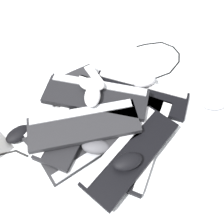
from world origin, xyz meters
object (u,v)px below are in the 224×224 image
at_px(keyboard_2, 139,94).
at_px(mouse_2, 212,104).
at_px(keyboard_5, 74,118).
at_px(keyboard_8, 84,125).
at_px(keyboard_4, 72,115).
at_px(keyboard_7, 96,96).
at_px(mouse_4, 128,161).
at_px(mouse_0, 92,96).
at_px(mouse_1, 145,81).
at_px(mouse_6, 96,146).
at_px(keyboard_6, 99,104).
at_px(mouse_3, 18,134).
at_px(keyboard_9, 131,153).
at_px(mouse_5, 92,85).
at_px(keyboard_1, 141,140).
at_px(keyboard_3, 92,97).
at_px(keyboard_0, 93,141).

bearing_deg(keyboard_2, mouse_2, 93.61).
xyz_separation_m(keyboard_5, keyboard_8, (0.03, 0.06, 0.03)).
relative_size(keyboard_4, keyboard_7, 1.02).
bearing_deg(mouse_4, mouse_0, -82.29).
bearing_deg(keyboard_8, mouse_0, 177.42).
bearing_deg(mouse_1, mouse_4, 52.80).
relative_size(keyboard_7, keyboard_8, 0.96).
relative_size(mouse_2, mouse_6, 1.00).
height_order(mouse_4, mouse_6, mouse_4).
bearing_deg(mouse_0, keyboard_6, -68.90).
xyz_separation_m(keyboard_6, mouse_3, (0.21, -0.29, -0.02)).
height_order(keyboard_4, keyboard_6, keyboard_6).
relative_size(keyboard_9, mouse_2, 4.19).
bearing_deg(mouse_5, mouse_4, -54.56).
distance_m(mouse_4, mouse_6, 0.14).
bearing_deg(keyboard_7, mouse_5, -137.77).
bearing_deg(mouse_6, keyboard_7, 98.31).
bearing_deg(keyboard_9, keyboard_2, -176.41).
bearing_deg(mouse_1, keyboard_1, 59.97).
height_order(keyboard_5, keyboard_9, same).
distance_m(keyboard_5, mouse_2, 0.62).
relative_size(keyboard_3, keyboard_5, 0.97).
xyz_separation_m(keyboard_4, keyboard_7, (-0.08, 0.09, 0.06)).
bearing_deg(mouse_6, keyboard_6, 95.25).
bearing_deg(keyboard_5, keyboard_2, 130.82).
bearing_deg(keyboard_7, mouse_1, 128.47).
bearing_deg(keyboard_0, keyboard_5, -124.23).
bearing_deg(keyboard_6, keyboard_2, 125.12).
bearing_deg(keyboard_7, mouse_3, -50.75).
bearing_deg(mouse_0, keyboard_8, 168.04).
bearing_deg(mouse_3, mouse_1, 166.68).
relative_size(keyboard_9, mouse_5, 4.19).
distance_m(keyboard_3, mouse_0, 0.12).
relative_size(keyboard_3, mouse_4, 4.03).
bearing_deg(keyboard_7, keyboard_5, -30.72).
height_order(keyboard_1, mouse_6, mouse_6).
bearing_deg(keyboard_7, keyboard_3, -130.43).
xyz_separation_m(mouse_4, mouse_5, (-0.29, -0.21, 0.03)).
distance_m(mouse_4, mouse_5, 0.36).
height_order(keyboard_2, mouse_0, mouse_0).
xyz_separation_m(keyboard_9, mouse_6, (0.01, -0.14, 0.01)).
bearing_deg(keyboard_9, keyboard_3, -136.54).
bearing_deg(keyboard_2, keyboard_8, -37.43).
bearing_deg(keyboard_3, mouse_2, 99.27).
relative_size(mouse_4, mouse_6, 1.00).
height_order(keyboard_2, keyboard_6, keyboard_6).
xyz_separation_m(keyboard_3, mouse_0, (0.06, 0.03, 0.10)).
height_order(keyboard_6, mouse_5, mouse_5).
height_order(keyboard_0, mouse_0, mouse_0).
height_order(keyboard_1, keyboard_7, keyboard_7).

